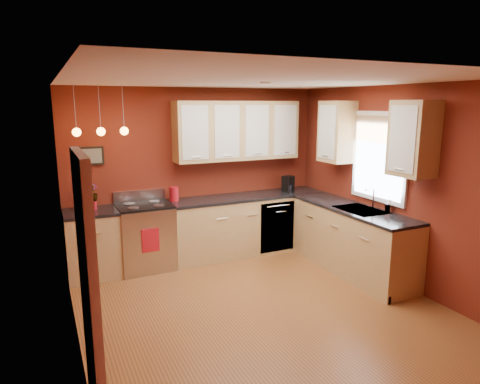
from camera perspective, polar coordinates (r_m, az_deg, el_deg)
name	(u,v)px	position (r m, az deg, el deg)	size (l,w,h in m)	color
floor	(260,307)	(5.23, 2.65, -15.09)	(4.20, 4.20, 0.00)	brown
ceiling	(262,80)	(4.68, 2.95, 14.66)	(4.00, 4.20, 0.02)	white
wall_back	(198,173)	(6.69, -5.65, 2.52)	(4.00, 0.02, 2.60)	maroon
wall_front	(404,261)	(3.17, 21.06, -8.56)	(4.00, 0.02, 2.60)	maroon
wall_left	(70,220)	(4.26, -21.76, -3.49)	(0.02, 4.20, 2.60)	maroon
wall_right	(395,186)	(5.98, 20.00, 0.79)	(0.02, 4.20, 2.60)	maroon
base_cabinets_back_left	(93,245)	(6.25, -19.04, -6.75)	(0.70, 0.60, 0.90)	tan
base_cabinets_back_right	(248,225)	(6.88, 1.09, -4.43)	(2.54, 0.60, 0.90)	tan
base_cabinets_right	(351,241)	(6.30, 14.63, -6.32)	(0.60, 2.10, 0.90)	tan
counter_back_left	(90,212)	(6.12, -19.33, -2.57)	(0.70, 0.62, 0.04)	black
counter_back_right	(248,196)	(6.76, 1.10, -0.60)	(2.54, 0.62, 0.04)	black
counter_right	(353,209)	(6.18, 14.85, -2.17)	(0.62, 2.10, 0.04)	black
gas_range	(146,236)	(6.35, -12.48, -5.80)	(0.76, 0.64, 1.11)	#B2B2B7
dishwasher_front	(277,227)	(6.80, 4.98, -4.66)	(0.60, 0.02, 0.80)	#B2B2B7
sink	(360,211)	(6.07, 15.76, -2.51)	(0.50, 0.70, 0.33)	gray
window	(379,154)	(6.12, 18.11, 4.83)	(0.06, 1.02, 1.22)	white
door_left_wall	(90,299)	(3.22, -19.38, -13.35)	(0.12, 0.82, 2.05)	white
upper_cabinets_back	(237,131)	(6.68, -0.35, 8.18)	(2.00, 0.35, 0.90)	tan
upper_cabinets_right	(371,135)	(6.01, 17.05, 7.29)	(0.35, 1.95, 0.90)	tan
wall_picture	(92,156)	(6.28, -19.14, 4.57)	(0.32, 0.03, 0.26)	black
pendant_lights	(101,131)	(5.93, -18.05, 7.75)	(0.71, 0.11, 0.66)	gray
red_canister	(174,194)	(6.40, -8.79, -0.25)	(0.14, 0.14, 0.22)	#AE121D
red_vase	(93,204)	(6.16, -18.95, -1.59)	(0.09, 0.09, 0.14)	#AE121D
flowers	(93,192)	(6.13, -19.05, -0.06)	(0.13, 0.13, 0.24)	#AE121D
coffee_maker	(288,184)	(7.10, 6.46, 1.03)	(0.22, 0.21, 0.25)	black
soap_pump	(389,206)	(6.02, 19.30, -1.75)	(0.08, 0.08, 0.18)	white
dish_towel	(150,240)	(6.02, -11.85, -6.33)	(0.24, 0.02, 0.33)	#AE121D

